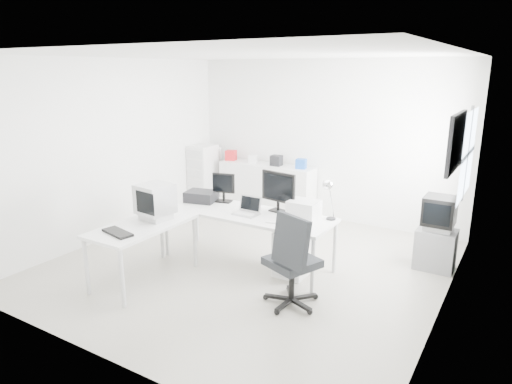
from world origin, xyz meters
The scene contains 30 objects.
floor centered at (0.00, 0.00, 0.00)m, with size 5.00×5.00×0.01m, color beige.
ceiling centered at (0.00, 0.00, 2.80)m, with size 5.00×5.00×0.01m, color white.
back_wall centered at (0.00, 2.50, 1.40)m, with size 5.00×0.02×2.80m, color white.
left_wall centered at (-2.50, 0.00, 1.40)m, with size 0.02×5.00×2.80m, color white.
right_wall centered at (2.50, 0.00, 1.40)m, with size 0.02×5.00×2.80m, color white.
window centered at (2.48, 1.20, 1.60)m, with size 0.02×1.20×1.10m, color white, non-canonical shape.
wall_picture centered at (2.47, 0.10, 1.90)m, with size 0.04×0.90×0.60m, color black, non-canonical shape.
main_desk centered at (-0.05, 0.03, 0.38)m, with size 2.40×0.80×0.75m, color silver, non-canonical shape.
side_desk centered at (-0.90, -1.07, 0.38)m, with size 0.70×1.40×0.75m, color silver, non-canonical shape.
drawer_pedestal centered at (0.65, 0.08, 0.30)m, with size 0.40×0.50×0.60m, color silver.
inkjet_printer centered at (-0.90, 0.13, 0.83)m, with size 0.43×0.33×0.15m, color black.
lcd_monitor_small centered at (-0.60, 0.28, 0.96)m, with size 0.33×0.19×0.42m, color black, non-canonical shape.
lcd_monitor_large centered at (0.30, 0.28, 1.03)m, with size 0.54×0.22×0.56m, color black, non-canonical shape.
laptop centered at (0.00, -0.07, 0.87)m, with size 0.37×0.38×0.24m, color #B7B7BA, non-canonical shape.
white_keyboard centered at (0.60, -0.12, 0.76)m, with size 0.45×0.14×0.02m, color silver.
white_mouse centered at (0.90, -0.07, 0.78)m, with size 0.06×0.06×0.06m, color silver.
laser_printer centered at (0.70, 0.25, 0.86)m, with size 0.38×0.33×0.22m, color silver.
desk_lamp centered at (1.05, 0.33, 0.99)m, with size 0.16×0.16×0.47m, color silver, non-canonical shape.
crt_monitor centered at (-0.90, -0.82, 1.00)m, with size 0.43×0.43×0.50m, color #B7B7BA, non-canonical shape.
black_keyboard centered at (-0.90, -1.47, 0.76)m, with size 0.44×0.18×0.03m, color black.
office_chair centered at (1.00, -0.67, 0.57)m, with size 0.66×0.66×1.15m, color #242729, non-canonical shape.
tv_cabinet centered at (2.22, 1.22, 0.27)m, with size 0.50×0.41×0.55m, color slate.
crt_tv centered at (2.22, 1.22, 0.77)m, with size 0.50×0.48×0.45m, color black, non-canonical shape.
sideboard centered at (-1.00, 2.24, 0.46)m, with size 1.84×0.46×0.92m, color silver.
clutter_box_a centered at (-1.80, 2.24, 1.02)m, with size 0.19×0.17×0.19m, color red.
clutter_box_b centered at (-1.30, 2.24, 1.00)m, with size 0.15×0.13×0.15m, color silver.
clutter_box_c centered at (-0.80, 2.24, 1.01)m, with size 0.19×0.17×0.19m, color black.
clutter_box_d centered at (-0.30, 2.24, 1.01)m, with size 0.17×0.15×0.17m, color blue.
clutter_bottle centered at (-2.10, 2.28, 1.03)m, with size 0.07×0.07×0.22m, color silver.
filing_cabinet centered at (-2.28, 1.97, 0.60)m, with size 0.42×0.50×1.20m, color silver.
Camera 1 is at (3.11, -4.95, 2.62)m, focal length 32.00 mm.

